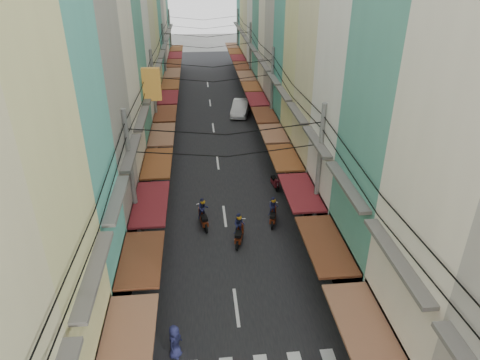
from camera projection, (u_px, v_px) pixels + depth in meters
ground at (233, 279)px, 21.78m from camera, size 160.00×160.00×0.00m
road at (214, 135)px, 39.44m from camera, size 10.00×80.00×0.02m
sidewalk_left at (143, 138)px, 38.85m from camera, size 3.00×80.00×0.06m
sidewalk_right at (284, 133)px, 40.01m from camera, size 3.00×80.00×0.06m
building_row_left at (104, 32)px, 31.19m from camera, size 7.80×67.67×23.70m
building_row_right at (316, 34)px, 32.67m from camera, size 7.80×68.98×22.59m
utility_poles at (215, 78)px, 32.00m from camera, size 10.20×66.13×8.20m
white_car at (241, 115)px, 44.72m from camera, size 5.63×3.24×1.87m
bicycle at (342, 260)px, 23.14m from camera, size 1.48×0.58×1.01m
moving_scooters at (241, 218)px, 25.89m from camera, size 5.58×8.15×1.92m
parked_scooters at (333, 328)px, 18.31m from camera, size 12.87×12.18×0.98m
pedestrians at (150, 226)px, 24.26m from camera, size 12.04×18.69×2.17m
market_umbrella at (411, 285)px, 17.93m from camera, size 2.55×2.55×2.69m
traffic_sign at (347, 242)px, 21.33m from camera, size 0.10×0.59×2.69m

